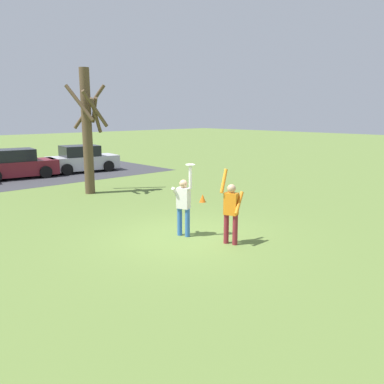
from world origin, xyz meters
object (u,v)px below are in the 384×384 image
(parked_car_maroon, at_px, (16,165))
(field_cone_orange, at_px, (203,198))
(parked_car_silver, at_px, (82,160))
(person_catcher, at_px, (183,203))
(bare_tree_tall, at_px, (88,128))
(person_defender, at_px, (231,209))
(frisbee_disc, at_px, (190,165))

(parked_car_maroon, height_order, field_cone_orange, parked_car_maroon)
(parked_car_maroon, bearing_deg, parked_car_silver, 4.75)
(person_catcher, height_order, field_cone_orange, person_catcher)
(parked_car_silver, distance_m, bare_tree_tall, 7.30)
(person_defender, bearing_deg, person_catcher, 0.00)
(parked_car_maroon, distance_m, parked_car_silver, 3.82)
(frisbee_disc, height_order, bare_tree_tall, bare_tree_tall)
(parked_car_silver, xyz_separation_m, bare_tree_tall, (-2.91, -6.34, 2.13))
(person_catcher, bearing_deg, parked_car_silver, 145.74)
(frisbee_disc, bearing_deg, person_catcher, 108.03)
(field_cone_orange, bearing_deg, frisbee_disc, -138.94)
(person_catcher, relative_size, person_defender, 1.02)
(field_cone_orange, bearing_deg, person_defender, -126.02)
(frisbee_disc, xyz_separation_m, bare_tree_tall, (1.02, 7.64, 0.77))
(person_catcher, distance_m, field_cone_orange, 4.52)
(parked_car_silver, bearing_deg, person_catcher, -98.35)
(parked_car_maroon, bearing_deg, field_cone_orange, -65.74)
(parked_car_maroon, relative_size, bare_tree_tall, 0.80)
(person_defender, xyz_separation_m, field_cone_orange, (3.03, 4.16, -0.82))
(frisbee_disc, xyz_separation_m, field_cone_orange, (3.41, 2.97, -1.93))
(person_defender, relative_size, parked_car_maroon, 0.47)
(frisbee_disc, distance_m, parked_car_silver, 14.59)
(frisbee_disc, relative_size, field_cone_orange, 0.80)
(person_catcher, height_order, person_defender, person_catcher)
(bare_tree_tall, distance_m, field_cone_orange, 5.89)
(parked_car_silver, bearing_deg, frisbee_disc, -97.85)
(person_defender, distance_m, parked_car_silver, 15.58)
(frisbee_disc, bearing_deg, person_defender, -71.97)
(person_catcher, relative_size, field_cone_orange, 6.50)
(frisbee_disc, distance_m, bare_tree_tall, 7.74)
(bare_tree_tall, height_order, field_cone_orange, bare_tree_tall)
(frisbee_disc, relative_size, parked_car_silver, 0.06)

